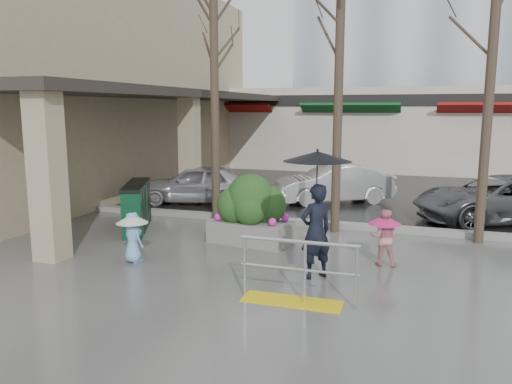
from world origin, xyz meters
The scene contains 20 objects.
ground centered at (0.00, 0.00, 0.00)m, with size 120.00×120.00×0.00m, color #51514F.
street_asphalt centered at (0.00, 22.00, 0.01)m, with size 120.00×36.00×0.01m, color black.
curb centered at (0.00, 4.00, 0.07)m, with size 120.00×0.30×0.15m, color gray.
near_building centered at (-9.00, 8.00, 4.00)m, with size 6.00×18.00×8.00m, color tan.
canopy_slab centered at (-4.80, 8.00, 3.62)m, with size 2.80×18.00×0.25m, color #2D2823.
pillar_front centered at (-3.90, -0.50, 1.75)m, with size 0.55×0.55×3.50m, color tan.
pillar_back centered at (-3.90, 6.00, 1.75)m, with size 0.55×0.55×3.50m, color tan.
storefront_row centered at (2.00, 17.97, 2.01)m, with size 34.00×6.74×4.00m.
handrail centered at (1.36, -1.20, 0.38)m, with size 1.90×0.50×1.03m.
tree_west centered at (-2.00, 3.60, 5.08)m, with size 3.20×3.20×6.80m.
tree_midwest centered at (1.20, 3.60, 5.23)m, with size 3.20×3.20×7.00m.
tree_mideast centered at (4.50, 3.60, 4.86)m, with size 3.20×3.20×6.50m.
woman centered at (1.41, 0.07, 1.37)m, with size 1.23×1.23×2.35m.
child_pink centered at (2.54, 1.22, 0.64)m, with size 0.66×0.66×1.11m.
child_blue centered at (-2.23, -0.16, 0.63)m, with size 0.64×0.64×1.03m.
planter centered at (-0.46, 1.96, 0.76)m, with size 1.96×1.22×1.60m.
news_boxes centered at (-3.58, 2.22, 0.60)m, with size 1.31×2.15×1.19m.
car_a centered at (-3.70, 6.00, 0.63)m, with size 1.49×3.70×1.26m, color #B4B4B9.
car_b centered at (0.52, 7.45, 0.63)m, with size 1.33×3.82×1.26m, color silver.
car_c centered at (5.25, 6.04, 0.63)m, with size 2.09×4.53×1.26m, color #595D61.
Camera 1 is at (3.10, -8.55, 3.06)m, focal length 35.00 mm.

